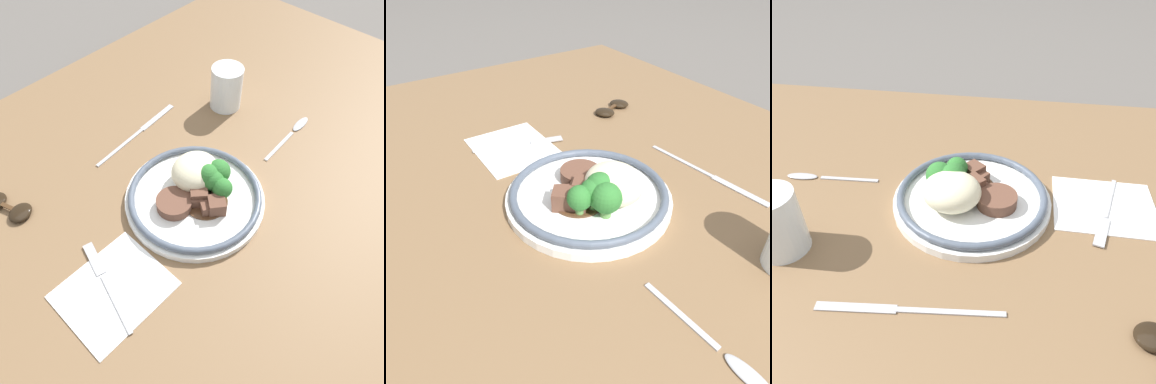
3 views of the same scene
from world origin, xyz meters
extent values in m
plane|color=#5B5651|center=(0.00, 0.00, 0.00)|extent=(8.00, 8.00, 0.00)
cube|color=brown|center=(0.00, 0.00, 0.02)|extent=(1.41, 0.93, 0.04)
cube|color=white|center=(-0.25, -0.08, 0.04)|extent=(0.16, 0.14, 0.00)
cylinder|color=white|center=(-0.04, -0.06, 0.04)|extent=(0.25, 0.25, 0.01)
torus|color=#4C5666|center=(-0.04, -0.06, 0.06)|extent=(0.24, 0.24, 0.01)
ellipsoid|color=beige|center=(-0.01, -0.03, 0.08)|extent=(0.09, 0.08, 0.05)
cylinder|color=brown|center=(-0.08, -0.05, 0.06)|extent=(0.06, 0.06, 0.02)
cylinder|color=#51331E|center=(-0.03, -0.08, 0.05)|extent=(0.08, 0.08, 0.00)
cube|color=brown|center=(-0.04, -0.07, 0.06)|extent=(0.04, 0.04, 0.03)
cube|color=brown|center=(-0.03, -0.10, 0.06)|extent=(0.04, 0.04, 0.03)
cube|color=brown|center=(-0.01, -0.09, 0.06)|extent=(0.03, 0.03, 0.02)
cube|color=brown|center=(-0.05, -0.07, 0.06)|extent=(0.03, 0.03, 0.02)
cube|color=brown|center=(-0.05, -0.09, 0.06)|extent=(0.03, 0.03, 0.02)
cylinder|color=#5B8E47|center=(-0.01, -0.09, 0.06)|extent=(0.01, 0.01, 0.02)
sphere|color=#2D702D|center=(-0.01, -0.09, 0.08)|extent=(0.04, 0.04, 0.04)
cylinder|color=#5B8E47|center=(-0.01, -0.06, 0.06)|extent=(0.01, 0.01, 0.01)
sphere|color=#2D702D|center=(-0.01, -0.06, 0.08)|extent=(0.04, 0.04, 0.04)
cylinder|color=#5B8E47|center=(-0.01, -0.07, 0.06)|extent=(0.01, 0.01, 0.02)
sphere|color=#2D702D|center=(-0.01, -0.07, 0.08)|extent=(0.04, 0.04, 0.04)
cylinder|color=#5B8E47|center=(0.02, -0.06, 0.06)|extent=(0.02, 0.02, 0.01)
sphere|color=#2D702D|center=(0.02, -0.06, 0.08)|extent=(0.04, 0.04, 0.04)
cylinder|color=#5B8E47|center=(-0.01, -0.06, 0.06)|extent=(0.01, 0.01, 0.02)
sphere|color=#2D702D|center=(-0.01, -0.06, 0.08)|extent=(0.04, 0.04, 0.04)
cylinder|color=orange|center=(0.21, 0.08, 0.06)|extent=(0.06, 0.06, 0.05)
cylinder|color=white|center=(0.21, 0.08, 0.08)|extent=(0.07, 0.07, 0.09)
cube|color=#ADADB2|center=(-0.26, -0.10, 0.04)|extent=(0.04, 0.10, 0.00)
cube|color=#ADADB2|center=(-0.23, -0.02, 0.04)|extent=(0.03, 0.06, 0.00)
cube|color=#ADADB2|center=(-0.04, 0.15, 0.04)|extent=(0.13, 0.02, 0.00)
cube|color=#ADADB2|center=(0.07, 0.16, 0.04)|extent=(0.10, 0.02, 0.00)
cube|color=#ADADB2|center=(0.18, -0.09, 0.04)|extent=(0.10, 0.01, 0.00)
ellipsoid|color=#ADADB2|center=(0.27, -0.08, 0.04)|extent=(0.06, 0.02, 0.01)
ellipsoid|color=black|center=(-0.27, 0.15, 0.04)|extent=(0.05, 0.05, 0.01)
camera|label=1|loc=(-0.33, -0.33, 0.58)|focal=35.00mm
camera|label=2|loc=(0.33, -0.32, 0.39)|focal=35.00mm
camera|label=3|loc=(-0.09, 0.40, 0.42)|focal=35.00mm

